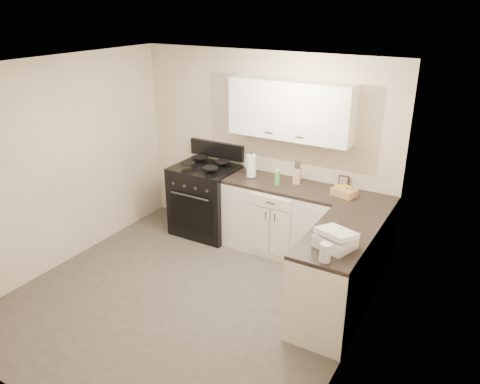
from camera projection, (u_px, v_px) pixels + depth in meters
The scene contains 21 objects.
floor at pixel (187, 298), 5.19m from camera, with size 3.60×3.60×0.00m, color #473F38.
ceiling at pixel (175, 67), 4.23m from camera, with size 3.60×3.60×0.00m, color white.
wall_back at pixel (264, 149), 6.15m from camera, with size 3.60×3.60×0.00m, color beige.
wall_right at pixel (356, 236), 3.87m from camera, with size 3.60×3.60×0.00m, color beige.
wall_left at pixel (59, 165), 5.54m from camera, with size 3.60×3.60×0.00m, color beige.
wall_front at pixel (26, 280), 3.27m from camera, with size 3.60×3.60×0.00m, color beige.
base_cabinets_back at pixel (281, 219), 6.01m from camera, with size 1.55×0.60×0.90m, color white.
base_cabinets_right at pixel (346, 264), 5.00m from camera, with size 0.60×1.90×0.90m, color white.
countertop_back at pixel (282, 185), 5.84m from camera, with size 1.55×0.60×0.04m, color black.
countertop_right at pixel (350, 225), 4.82m from camera, with size 0.60×1.90×0.04m, color black.
upper_cabinets at pixel (290, 110), 5.60m from camera, with size 1.55×0.30×0.70m, color white.
stove at pixel (206, 201), 6.52m from camera, with size 0.84×0.72×1.02m, color black.
knife_block at pixel (297, 176), 5.80m from camera, with size 0.09×0.08×0.19m, color tan.
paper_towel at pixel (251, 166), 6.00m from camera, with size 0.12×0.12×0.29m, color white.
soap_bottle at pixel (277, 178), 5.76m from camera, with size 0.06×0.06×0.19m, color #53B947.
picture_frame at pixel (344, 182), 5.68m from camera, with size 0.12×0.02×0.15m, color black.
wicker_basket at pixel (344, 192), 5.45m from camera, with size 0.27×0.18×0.09m, color tan.
countertop_grill at pixel (335, 242), 4.31m from camera, with size 0.32×0.30×0.12m, color white.
glass_jar at pixel (325, 252), 4.08m from camera, with size 0.10×0.10×0.17m, color silver.
oven_mitt_near at pixel (294, 286), 4.66m from camera, with size 0.02×0.14×0.24m, color black.
oven_mitt_far at pixel (309, 267), 4.94m from camera, with size 0.02×0.15×0.26m, color black.
Camera 1 is at (2.69, -3.46, 3.07)m, focal length 35.00 mm.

